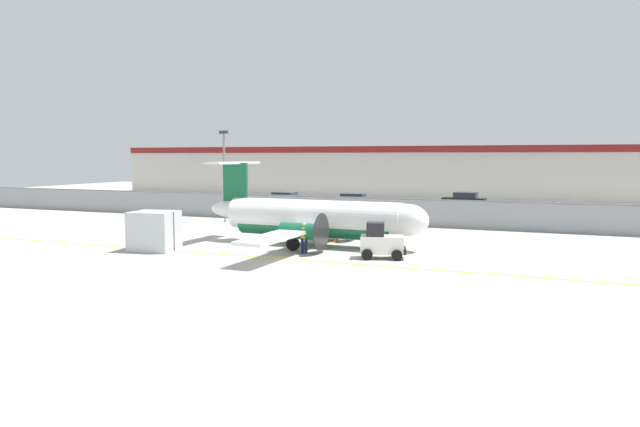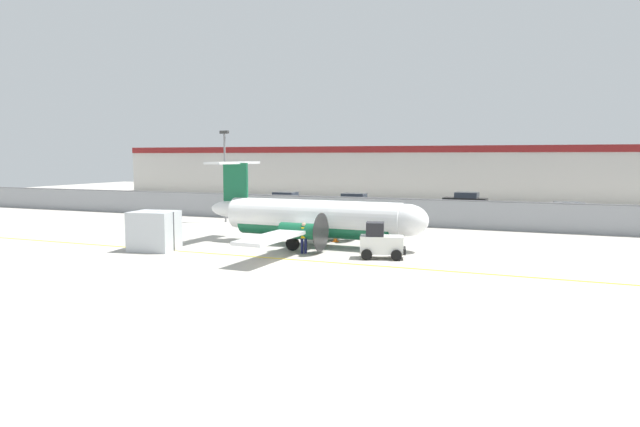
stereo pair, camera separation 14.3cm
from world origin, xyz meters
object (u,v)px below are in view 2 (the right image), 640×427
Objects in this scene: ground_crew_worker at (304,236)px; parked_car_0 at (286,200)px; apron_light_pole at (225,168)px; traffic_cone_far_left at (287,231)px; baggage_tug at (381,242)px; parked_car_1 at (355,202)px; traffic_cone_near_left at (335,237)px; parked_car_3 at (570,212)px; commuter_airplane at (317,219)px; cargo_container at (154,231)px; parked_car_2 at (465,200)px; traffic_cone_near_right at (395,246)px.

ground_crew_worker and parked_car_0 have the same top height.
parked_car_0 is 0.59× the size of apron_light_pole.
parked_car_0 is at bearing 115.43° from traffic_cone_far_left.
baggage_tug reaches higher than parked_car_1.
ground_crew_worker reaches higher than traffic_cone_near_left.
parked_car_3 is at bearing -3.48° from parked_car_0.
parked_car_1 is (-4.76, 21.15, -0.71)m from commuter_airplane.
commuter_airplane is at bearing -40.32° from traffic_cone_far_left.
ground_crew_worker is 24.54m from parked_car_1.
cargo_container is at bearing -78.32° from parked_car_0.
apron_light_pole reaches higher than traffic_cone_near_left.
apron_light_pole reaches higher than cargo_container.
ground_crew_worker is 0.40× the size of parked_car_2.
parked_car_3 is (9.50, 20.12, 0.04)m from baggage_tug.
apron_light_pole is at bearing 150.73° from traffic_cone_near_left.
parked_car_1 is at bearing 94.26° from traffic_cone_far_left.
parked_car_1 is (6.93, 0.83, 0.00)m from parked_car_0.
parked_car_2 is at bearing 60.24° from cargo_container.
traffic_cone_near_right is at bearing 93.04° from parked_car_2.
traffic_cone_near_right is at bearing -48.47° from parked_car_0.
ground_crew_worker is 4.59m from traffic_cone_near_left.
parked_car_0 reaches higher than traffic_cone_near_right.
traffic_cone_near_left is 0.15× the size of parked_car_1.
parked_car_1 is at bearing 164.05° from parked_car_3.
cargo_container is 9.12m from traffic_cone_far_left.
parked_car_2 is 24.94m from apron_light_pole.
parked_car_1 reaches higher than traffic_cone_near_left.
parked_car_0 is (-12.19, 18.63, 0.58)m from traffic_cone_near_left.
cargo_container is at bearing -119.04° from traffic_cone_far_left.
cargo_container reaches higher than parked_car_3.
baggage_tug is 0.59× the size of parked_car_0.
ground_crew_worker and parked_car_2 have the same top height.
baggage_tug is at bearing -69.09° from parked_car_1.
parked_car_3 is at bearing 19.48° from apron_light_pole.
parked_car_1 is at bearing 96.64° from baggage_tug.
parked_car_0 is 26.01m from parked_car_3.
traffic_cone_near_left is (0.50, 1.69, -1.29)m from commuter_airplane.
baggage_tug is 3.96× the size of traffic_cone_near_left.
traffic_cone_far_left is 22.78m from parked_car_3.
parked_car_1 is at bearing 34.34° from parked_car_2.
ground_crew_worker is 30.14m from parked_car_2.
baggage_tug is at bearing 74.60° from ground_crew_worker.
apron_light_pole reaches higher than parked_car_1.
parked_car_1 is (-5.26, 19.46, 0.58)m from traffic_cone_near_left.
commuter_airplane is 4.96m from traffic_cone_near_right.
commuter_airplane reaches higher than cargo_container.
apron_light_pole reaches higher than traffic_cone_near_right.
apron_light_pole is (-25.55, -9.04, 3.41)m from parked_car_3.
ground_crew_worker is 0.64× the size of cargo_container.
parked_car_0 is at bearing -169.57° from ground_crew_worker.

